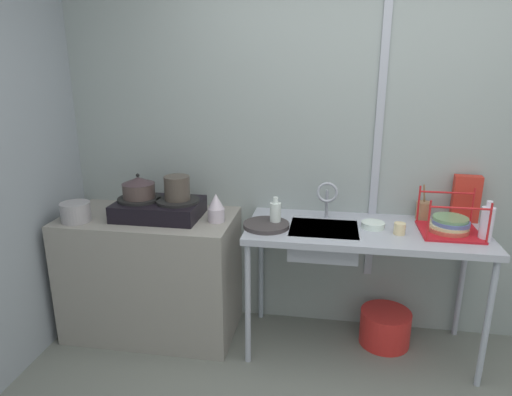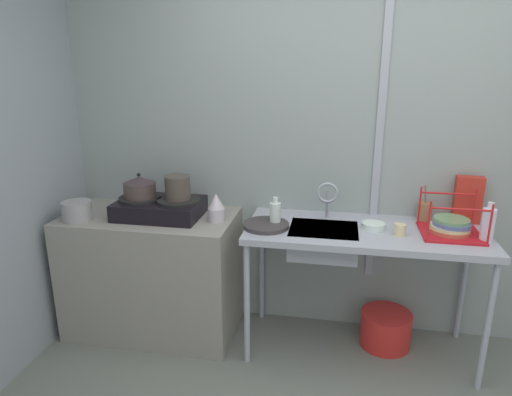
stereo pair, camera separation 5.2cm
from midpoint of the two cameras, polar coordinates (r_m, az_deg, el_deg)
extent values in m
cube|color=#909C9B|center=(3.04, 14.53, 7.08)|extent=(4.85, 0.10, 2.65)
cube|color=#A5ABB9|center=(2.97, 16.06, 9.33)|extent=(0.05, 0.01, 2.12)
cube|color=gray|center=(3.21, -12.50, -9.30)|extent=(1.14, 0.61, 0.84)
cube|color=#A5ABB9|center=(2.82, 14.17, -4.23)|extent=(1.44, 0.61, 0.04)
cylinder|color=#A8AFBF|center=(2.80, -0.62, -13.41)|extent=(0.04, 0.04, 0.80)
cylinder|color=#A4ADBD|center=(2.90, 27.83, -14.39)|extent=(0.04, 0.04, 0.80)
cylinder|color=#9EADBF|center=(3.26, 1.18, -8.84)|extent=(0.04, 0.04, 0.80)
cylinder|color=#A0A5B6|center=(3.34, 25.29, -9.85)|extent=(0.04, 0.04, 0.80)
cube|color=black|center=(3.00, -11.66, -1.30)|extent=(0.55, 0.38, 0.11)
cylinder|color=black|center=(3.03, -14.03, -0.01)|extent=(0.28, 0.28, 0.02)
cylinder|color=black|center=(2.94, -9.36, -0.28)|extent=(0.28, 0.28, 0.02)
cylinder|color=#483A37|center=(3.02, -14.10, 1.01)|extent=(0.21, 0.21, 0.09)
cone|color=#3D2E33|center=(3.00, -14.19, 2.27)|extent=(0.21, 0.21, 0.04)
sphere|color=black|center=(2.99, -14.24, 2.89)|extent=(0.02, 0.02, 0.02)
cylinder|color=#473E36|center=(2.91, -9.44, 1.33)|extent=(0.16, 0.16, 0.15)
cylinder|color=#9A979B|center=(3.08, -21.37, -1.54)|extent=(0.19, 0.19, 0.12)
cylinder|color=silver|center=(2.86, -4.55, -2.11)|extent=(0.11, 0.11, 0.09)
cone|color=silver|center=(2.84, -4.59, -0.36)|extent=(0.10, 0.10, 0.10)
cube|color=#A5ABB9|center=(2.80, 9.06, -5.42)|extent=(0.41, 0.34, 0.16)
cylinder|color=#A5ABB9|center=(2.93, 9.54, -0.80)|extent=(0.02, 0.02, 0.19)
torus|color=#A5ABB9|center=(2.85, 9.60, 0.65)|extent=(0.13, 0.02, 0.13)
cylinder|color=#393334|center=(2.76, 1.82, -3.48)|extent=(0.29, 0.29, 0.03)
cylinder|color=red|center=(2.68, 21.65, -2.87)|extent=(0.01, 0.01, 0.24)
cylinder|color=red|center=(2.76, 28.12, -3.13)|extent=(0.01, 0.01, 0.24)
cylinder|color=red|center=(2.97, 20.57, -0.88)|extent=(0.01, 0.01, 0.24)
cylinder|color=red|center=(3.05, 26.46, -1.17)|extent=(0.01, 0.01, 0.24)
cylinder|color=red|center=(2.69, 25.15, -1.31)|extent=(0.32, 0.01, 0.01)
cylinder|color=red|center=(2.98, 23.74, 0.52)|extent=(0.32, 0.01, 0.01)
cube|color=red|center=(2.90, 23.94, -4.12)|extent=(0.34, 0.33, 0.01)
cylinder|color=#BA5946|center=(2.89, 23.83, -3.76)|extent=(0.24, 0.24, 0.02)
cylinder|color=beige|center=(2.89, 23.92, -3.39)|extent=(0.23, 0.23, 0.02)
cylinder|color=#5566A4|center=(2.88, 24.15, -3.00)|extent=(0.21, 0.21, 0.02)
cylinder|color=#6D9C6A|center=(2.88, 24.11, -2.61)|extent=(0.20, 0.20, 0.02)
cylinder|color=beige|center=(2.77, 18.34, -3.84)|extent=(0.07, 0.07, 0.07)
cylinder|color=white|center=(2.83, 15.21, -3.43)|extent=(0.14, 0.14, 0.04)
cylinder|color=white|center=(2.78, 3.01, -2.08)|extent=(0.07, 0.07, 0.14)
cylinder|color=white|center=(2.75, 3.04, -0.28)|extent=(0.03, 0.03, 0.04)
cylinder|color=white|center=(2.84, 27.88, -3.09)|extent=(0.07, 0.07, 0.19)
cylinder|color=white|center=(2.81, 28.19, -0.87)|extent=(0.03, 0.03, 0.04)
cube|color=red|center=(3.11, 25.79, -0.20)|extent=(0.17, 0.08, 0.30)
cylinder|color=#9E7550|center=(3.07, 21.08, -1.62)|extent=(0.09, 0.09, 0.12)
cylinder|color=olive|center=(3.05, 21.24, -0.24)|extent=(0.04, 0.05, 0.20)
cylinder|color=red|center=(3.22, 16.60, -15.65)|extent=(0.33, 0.33, 0.23)
camera|label=1|loc=(0.03, -89.47, 0.16)|focal=31.43mm
camera|label=2|loc=(0.03, 90.53, -0.16)|focal=31.43mm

